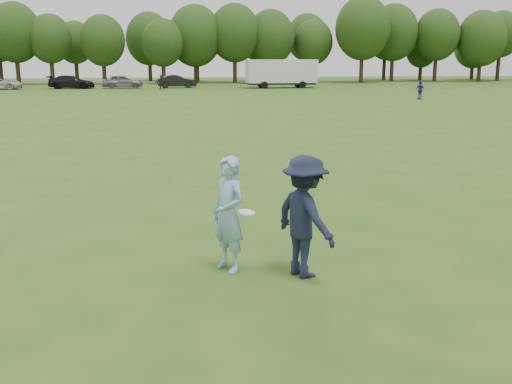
{
  "coord_description": "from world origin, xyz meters",
  "views": [
    {
      "loc": [
        -2.38,
        -9.28,
        3.36
      ],
      "look_at": [
        -0.78,
        0.67,
        1.1
      ],
      "focal_mm": 42.0,
      "sensor_mm": 36.0,
      "label": 1
    }
  ],
  "objects_px": {
    "player_far_b": "(420,90)",
    "player_far_d": "(162,82)",
    "car_f": "(177,81)",
    "car_d": "(71,82)",
    "field_cone": "(440,94)",
    "cargo_trailer": "(281,72)",
    "car_e": "(122,81)",
    "defender": "(305,216)",
    "car_c": "(0,83)",
    "thrower": "(228,214)"
  },
  "relations": [
    {
      "from": "player_far_b",
      "to": "player_far_d",
      "type": "bearing_deg",
      "value": -156.52
    },
    {
      "from": "player_far_b",
      "to": "car_f",
      "type": "distance_m",
      "value": 30.0
    },
    {
      "from": "car_d",
      "to": "field_cone",
      "type": "relative_size",
      "value": 16.8
    },
    {
      "from": "car_d",
      "to": "cargo_trailer",
      "type": "distance_m",
      "value": 23.7
    },
    {
      "from": "car_e",
      "to": "player_far_b",
      "type": "bearing_deg",
      "value": -134.1
    },
    {
      "from": "defender",
      "to": "car_e",
      "type": "distance_m",
      "value": 61.92
    },
    {
      "from": "car_e",
      "to": "car_f",
      "type": "xyz_separation_m",
      "value": [
        6.12,
        0.07,
        -0.04
      ]
    },
    {
      "from": "player_far_b",
      "to": "car_d",
      "type": "xyz_separation_m",
      "value": [
        -31.05,
        23.01,
        -0.02
      ]
    },
    {
      "from": "car_c",
      "to": "car_d",
      "type": "bearing_deg",
      "value": -80.69
    },
    {
      "from": "car_c",
      "to": "field_cone",
      "type": "distance_m",
      "value": 46.1
    },
    {
      "from": "thrower",
      "to": "player_far_d",
      "type": "height_order",
      "value": "thrower"
    },
    {
      "from": "car_c",
      "to": "player_far_b",
      "type": "bearing_deg",
      "value": -116.23
    },
    {
      "from": "player_far_d",
      "to": "defender",
      "type": "bearing_deg",
      "value": -86.81
    },
    {
      "from": "cargo_trailer",
      "to": "player_far_d",
      "type": "bearing_deg",
      "value": -172.61
    },
    {
      "from": "player_far_d",
      "to": "car_f",
      "type": "relative_size",
      "value": 0.36
    },
    {
      "from": "car_c",
      "to": "cargo_trailer",
      "type": "distance_m",
      "value": 31.09
    },
    {
      "from": "cargo_trailer",
      "to": "defender",
      "type": "bearing_deg",
      "value": -101.2
    },
    {
      "from": "thrower",
      "to": "car_f",
      "type": "xyz_separation_m",
      "value": [
        1.09,
        61.24,
        -0.2
      ]
    },
    {
      "from": "thrower",
      "to": "car_c",
      "type": "distance_m",
      "value": 63.25
    },
    {
      "from": "thrower",
      "to": "cargo_trailer",
      "type": "height_order",
      "value": "cargo_trailer"
    },
    {
      "from": "player_far_d",
      "to": "car_e",
      "type": "bearing_deg",
      "value": 141.31
    },
    {
      "from": "defender",
      "to": "cargo_trailer",
      "type": "relative_size",
      "value": 0.21
    },
    {
      "from": "car_e",
      "to": "car_f",
      "type": "distance_m",
      "value": 6.12
    },
    {
      "from": "player_far_d",
      "to": "cargo_trailer",
      "type": "height_order",
      "value": "cargo_trailer"
    },
    {
      "from": "car_e",
      "to": "cargo_trailer",
      "type": "xyz_separation_m",
      "value": [
        17.98,
        -1.95,
        1.01
      ]
    },
    {
      "from": "car_e",
      "to": "car_f",
      "type": "bearing_deg",
      "value": -91.49
    },
    {
      "from": "thrower",
      "to": "car_d",
      "type": "xyz_separation_m",
      "value": [
        -10.62,
        61.32,
        -0.2
      ]
    },
    {
      "from": "car_d",
      "to": "car_f",
      "type": "relative_size",
      "value": 1.14
    },
    {
      "from": "defender",
      "to": "car_d",
      "type": "bearing_deg",
      "value": -14.46
    },
    {
      "from": "player_far_d",
      "to": "thrower",
      "type": "bearing_deg",
      "value": -87.93
    },
    {
      "from": "car_c",
      "to": "field_cone",
      "type": "relative_size",
      "value": 16.02
    },
    {
      "from": "field_cone",
      "to": "car_f",
      "type": "bearing_deg",
      "value": 141.67
    },
    {
      "from": "thrower",
      "to": "player_far_b",
      "type": "xyz_separation_m",
      "value": [
        20.42,
        38.31,
        -0.18
      ]
    },
    {
      "from": "player_far_d",
      "to": "cargo_trailer",
      "type": "distance_m",
      "value": 13.73
    },
    {
      "from": "car_d",
      "to": "field_cone",
      "type": "height_order",
      "value": "car_d"
    },
    {
      "from": "player_far_d",
      "to": "car_e",
      "type": "relative_size",
      "value": 0.36
    },
    {
      "from": "defender",
      "to": "car_f",
      "type": "relative_size",
      "value": 0.43
    },
    {
      "from": "car_c",
      "to": "thrower",
      "type": "bearing_deg",
      "value": -159.54
    },
    {
      "from": "player_far_b",
      "to": "car_c",
      "type": "bearing_deg",
      "value": -144.3
    },
    {
      "from": "player_far_b",
      "to": "cargo_trailer",
      "type": "distance_m",
      "value": 22.23
    },
    {
      "from": "player_far_d",
      "to": "field_cone",
      "type": "relative_size",
      "value": 5.38
    },
    {
      "from": "player_far_b",
      "to": "field_cone",
      "type": "xyz_separation_m",
      "value": [
        4.01,
        4.48,
        -0.6
      ]
    },
    {
      "from": "player_far_b",
      "to": "player_far_d",
      "type": "height_order",
      "value": "player_far_d"
    },
    {
      "from": "defender",
      "to": "player_far_b",
      "type": "bearing_deg",
      "value": -51.7
    },
    {
      "from": "car_d",
      "to": "field_cone",
      "type": "xyz_separation_m",
      "value": [
        35.06,
        -18.53,
        -0.58
      ]
    },
    {
      "from": "player_far_d",
      "to": "cargo_trailer",
      "type": "relative_size",
      "value": 0.18
    },
    {
      "from": "car_c",
      "to": "car_d",
      "type": "xyz_separation_m",
      "value": [
        7.46,
        0.71,
        0.06
      ]
    },
    {
      "from": "car_e",
      "to": "car_d",
      "type": "bearing_deg",
      "value": 86.31
    },
    {
      "from": "player_far_d",
      "to": "car_d",
      "type": "relative_size",
      "value": 0.32
    },
    {
      "from": "player_far_b",
      "to": "player_far_d",
      "type": "distance_m",
      "value": 28.46
    }
  ]
}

